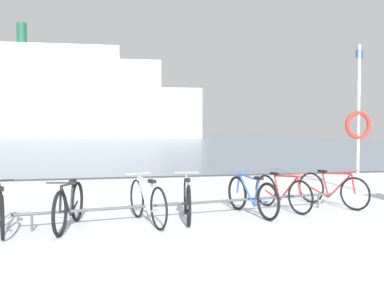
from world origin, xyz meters
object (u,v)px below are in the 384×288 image
Objects in this scene: bicycle_5 at (282,192)px; rescue_post at (358,122)px; bicycle_1 at (69,206)px; bicycle_4 at (252,196)px; bicycle_3 at (187,199)px; bicycle_6 at (332,189)px; ferry_ship at (63,100)px; bicycle_2 at (147,202)px; bicycle_0 at (1,210)px.

bicycle_5 is 4.04m from rescue_post.
bicycle_1 is 4.14m from bicycle_5.
bicycle_4 is at bearing 6.72° from bicycle_1.
rescue_post is (5.17, 2.55, 1.47)m from bicycle_3.
bicycle_1 is 1.06× the size of bicycle_5.
rescue_post is (1.91, 1.95, 1.48)m from bicycle_6.
bicycle_3 is (2.03, 0.25, -0.00)m from bicycle_1.
bicycle_6 is (3.25, 0.60, -0.01)m from bicycle_3.
bicycle_5 is at bearing -81.02° from ferry_ship.
bicycle_4 is (3.31, 0.39, -0.01)m from bicycle_1.
bicycle_2 is 1.01× the size of bicycle_4.
bicycle_2 is (1.29, 0.11, 0.01)m from bicycle_1.
bicycle_0 is 8.84m from rescue_post.
bicycle_4 is 75.73m from ferry_ship.
bicycle_2 is 2.04m from bicycle_4.
bicycle_6 is at bearing -134.52° from rescue_post.
bicycle_6 reaches higher than bicycle_0.
bicycle_0 is at bearing -177.95° from bicycle_1.
ferry_ship is at bearing 99.90° from bicycle_6.
bicycle_3 reaches higher than bicycle_0.
bicycle_0 is at bearing -161.00° from rescue_post.
rescue_post is (7.20, 2.80, 1.47)m from bicycle_1.
bicycle_2 is at bearing -168.08° from bicycle_5.
bicycle_1 reaches higher than bicycle_5.
bicycle_2 is 2.85m from bicycle_5.
bicycle_1 is at bearing -175.06° from bicycle_2.
bicycle_5 is (0.77, 0.31, -0.00)m from bicycle_4.
rescue_post reaches higher than bicycle_5.
bicycle_0 is 0.93× the size of bicycle_3.
bicycle_6 is (1.97, 0.46, 0.00)m from bicycle_4.
ferry_ship is at bearing 101.63° from rescue_post.
bicycle_3 is at bearing -173.96° from bicycle_4.
bicycle_5 is at bearing -146.02° from rescue_post.
bicycle_6 is at bearing 9.17° from bicycle_1.
bicycle_2 is 6.65m from rescue_post.
bicycle_2 reaches higher than bicycle_4.
rescue_post is at bearing 31.82° from bicycle_4.
rescue_post is (8.24, 2.84, 1.49)m from bicycle_0.
ferry_ship is at bearing 97.39° from bicycle_3.
bicycle_3 is (0.74, 0.14, -0.01)m from bicycle_2.
bicycle_4 is at bearing -81.63° from ferry_ship.
bicycle_6 is 0.41× the size of rescue_post.
bicycle_0 is 2.34m from bicycle_2.
bicycle_2 reaches higher than bicycle_1.
bicycle_6 is 75.59m from ferry_ship.
bicycle_5 is at bearing 9.74° from bicycle_1.
bicycle_3 is 3.31m from bicycle_6.
bicycle_4 is 0.03× the size of ferry_ship.
bicycle_3 is at bearing -153.77° from rescue_post.
bicycle_0 is at bearing -171.99° from bicycle_6.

